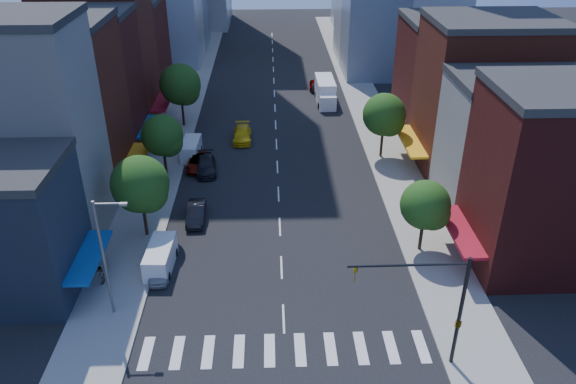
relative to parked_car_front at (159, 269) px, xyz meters
name	(u,v)px	position (x,y,z in m)	size (l,w,h in m)	color
ground	(284,319)	(9.50, -5.19, -0.64)	(220.00, 220.00, 0.00)	black
sidewalk_left	(180,114)	(-3.00, 34.81, -0.56)	(5.00, 120.00, 0.15)	gray
sidewalk_right	(369,112)	(22.00, 34.81, -0.56)	(5.00, 120.00, 0.15)	gray
crosswalk	(285,350)	(9.50, -8.19, -0.63)	(19.00, 3.00, 0.01)	silver
bldg_left_1	(16,136)	(-11.50, 6.81, 8.36)	(12.00, 8.00, 18.00)	#B8B4AA
bldg_left_2	(54,110)	(-11.50, 15.31, 7.36)	(12.00, 9.00, 16.00)	#5A2115
bldg_left_3	(81,87)	(-11.50, 23.81, 6.86)	(12.00, 8.00, 15.00)	#4B1412
bldg_left_4	(100,56)	(-11.50, 32.31, 7.86)	(12.00, 9.00, 17.00)	#5A2115
bldg_left_5	(120,52)	(-11.50, 41.81, 5.86)	(12.00, 10.00, 13.00)	#4B1412
bldg_right_0	(559,182)	(30.50, 1.31, 6.36)	(12.00, 9.00, 14.00)	#4B1412
bldg_right_1	(513,148)	(30.50, 9.81, 5.36)	(12.00, 8.00, 12.00)	#B8B4AA
bldg_right_2	(482,98)	(30.50, 18.81, 6.86)	(12.00, 10.00, 15.00)	#5A2115
bldg_right_3	(452,78)	(30.50, 28.81, 5.86)	(12.00, 10.00, 13.00)	#4B1412
traffic_signal	(451,313)	(19.44, -9.69, 3.52)	(7.24, 2.24, 8.00)	black
streetlight	(105,252)	(-2.31, -4.19, 4.64)	(2.25, 0.25, 9.00)	slate
tree_left_near	(142,186)	(-1.85, 5.73, 4.23)	(4.80, 4.80, 7.30)	black
tree_left_mid	(164,137)	(-1.85, 16.73, 3.89)	(4.20, 4.20, 6.65)	black
tree_left_far	(182,86)	(-1.85, 30.73, 4.57)	(5.00, 5.00, 7.75)	black
tree_right_near	(427,207)	(21.15, 2.73, 3.55)	(4.00, 4.00, 6.20)	black
tree_right_far	(385,116)	(21.15, 20.73, 4.23)	(4.60, 4.60, 7.20)	black
parked_car_front	(159,269)	(0.00, 0.00, 0.00)	(1.50, 3.73, 1.27)	#9D9DA1
parked_car_second	(196,213)	(2.00, 8.24, 0.10)	(1.55, 4.45, 1.47)	black
parked_car_third	(198,162)	(1.03, 18.86, 0.02)	(2.16, 4.69, 1.30)	#999999
parked_car_rear	(206,165)	(2.00, 17.99, 0.10)	(2.07, 5.08, 1.47)	black
cargo_van_near	(160,258)	(0.00, 1.00, 0.34)	(2.05, 4.71, 1.98)	white
cargo_van_far	(191,149)	(-0.01, 21.62, 0.31)	(1.99, 4.54, 1.90)	white
taxi	(242,134)	(5.49, 26.14, 0.11)	(2.09, 5.14, 1.49)	#DBB80B
traffic_car_oncoming	(317,86)	(15.77, 44.17, 0.00)	(1.35, 3.87, 1.28)	black
traffic_car_far	(316,84)	(15.61, 44.67, 0.10)	(1.73, 4.30, 1.47)	#999999
box_truck	(325,92)	(16.50, 38.86, 0.86)	(2.52, 7.89, 3.17)	white
pedestrian_near	(94,264)	(-5.00, 0.49, 0.28)	(0.56, 0.36, 1.52)	#999999
pedestrian_far	(100,275)	(-4.18, -0.93, 0.27)	(0.74, 0.58, 1.52)	#999999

